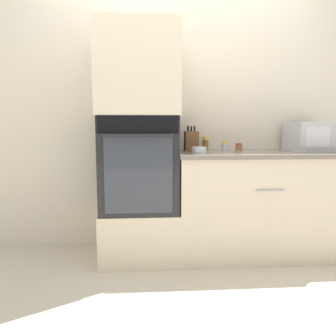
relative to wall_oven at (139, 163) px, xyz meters
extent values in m
plane|color=beige|center=(0.32, -0.30, -0.81)|extent=(12.00, 12.00, 0.00)
cube|color=beige|center=(0.32, 0.33, 0.44)|extent=(8.00, 0.05, 2.50)
cube|color=beige|center=(0.00, 0.00, -0.59)|extent=(0.64, 0.60, 0.42)
cube|color=black|center=(0.00, 0.00, 0.00)|extent=(0.62, 0.59, 0.77)
cube|color=black|center=(0.00, -0.30, 0.32)|extent=(0.59, 0.01, 0.13)
cube|color=#33E54C|center=(0.00, -0.30, 0.32)|extent=(0.09, 0.00, 0.03)
cube|color=#333842|center=(0.00, -0.30, -0.06)|extent=(0.51, 0.01, 0.58)
cylinder|color=black|center=(0.00, -0.33, 0.24)|extent=(0.52, 0.02, 0.02)
cube|color=beige|center=(0.00, 0.00, 0.74)|extent=(0.64, 0.60, 0.70)
cube|color=beige|center=(1.00, 0.00, -0.38)|extent=(1.37, 0.60, 0.86)
cube|color=slate|center=(1.00, 0.00, 0.07)|extent=(1.39, 0.63, 0.03)
cylinder|color=#B7B7BC|center=(1.00, -0.31, -0.19)|extent=(0.22, 0.01, 0.01)
cube|color=#B2B5BA|center=(1.48, 0.08, 0.22)|extent=(0.32, 0.38, 0.25)
cube|color=silver|center=(1.46, -0.11, 0.22)|extent=(0.20, 0.01, 0.17)
cube|color=brown|center=(0.45, 0.11, 0.17)|extent=(0.11, 0.14, 0.17)
cylinder|color=black|center=(0.42, 0.11, 0.28)|extent=(0.02, 0.02, 0.04)
cylinder|color=black|center=(0.45, 0.11, 0.28)|extent=(0.02, 0.02, 0.04)
cylinder|color=black|center=(0.48, 0.11, 0.28)|extent=(0.02, 0.02, 0.04)
cylinder|color=silver|center=(0.47, -0.14, 0.12)|extent=(0.12, 0.12, 0.05)
cylinder|color=brown|center=(0.88, 0.14, 0.12)|extent=(0.06, 0.06, 0.05)
cylinder|color=red|center=(0.88, 0.14, 0.15)|extent=(0.05, 0.05, 0.01)
cylinder|color=brown|center=(0.59, 0.24, 0.14)|extent=(0.06, 0.06, 0.09)
cylinder|color=gold|center=(0.59, 0.24, 0.19)|extent=(0.05, 0.05, 0.03)
cylinder|color=silver|center=(0.73, 0.08, 0.12)|extent=(0.06, 0.06, 0.07)
cylinder|color=gold|center=(0.73, 0.08, 0.17)|extent=(0.05, 0.05, 0.02)
camera|label=1|loc=(0.06, -2.70, 0.31)|focal=35.00mm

